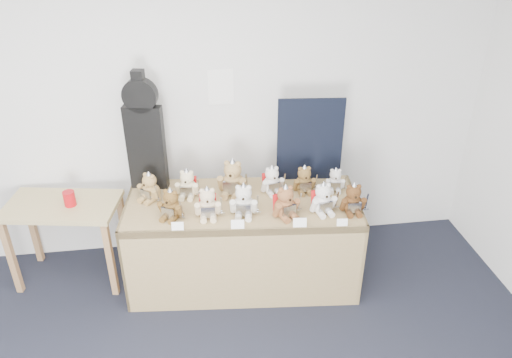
{
  "coord_description": "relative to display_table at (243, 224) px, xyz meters",
  "views": [
    {
      "loc": [
        0.46,
        -1.43,
        2.87
      ],
      "look_at": [
        0.91,
        1.81,
        1.02
      ],
      "focal_mm": 35.0,
      "sensor_mm": 36.0,
      "label": 1
    }
  ],
  "objects": [
    {
      "name": "teddy_back_end",
      "position": [
        0.78,
        0.15,
        0.25
      ],
      "size": [
        0.18,
        0.16,
        0.22
      ],
      "rotation": [
        0.0,
        0.0,
        -0.19
      ],
      "color": "silver",
      "rests_on": "display_table"
    },
    {
      "name": "teddy_back_centre_right",
      "position": [
        0.26,
        0.19,
        0.27
      ],
      "size": [
        0.22,
        0.19,
        0.26
      ],
      "rotation": [
        0.0,
        0.0,
        0.2
      ],
      "color": "silver",
      "rests_on": "display_table"
    },
    {
      "name": "teddy_front_end",
      "position": [
        0.82,
        -0.18,
        0.27
      ],
      "size": [
        0.22,
        0.18,
        0.27
      ],
      "rotation": [
        0.0,
        0.0,
        -0.06
      ],
      "color": "#53341C",
      "rests_on": "display_table"
    },
    {
      "name": "entry_card_b",
      "position": [
        -0.07,
        -0.29,
        0.2
      ],
      "size": [
        0.1,
        0.03,
        0.07
      ],
      "primitive_type": "cube",
      "rotation": [
        -0.24,
        0.0,
        -0.09
      ],
      "color": "white",
      "rests_on": "display_table"
    },
    {
      "name": "teddy_back_far_left",
      "position": [
        -0.71,
        0.21,
        0.27
      ],
      "size": [
        0.21,
        0.22,
        0.26
      ],
      "rotation": [
        0.0,
        0.0,
        -0.68
      ],
      "color": "#A1804B",
      "rests_on": "display_table"
    },
    {
      "name": "teddy_front_right",
      "position": [
        0.31,
        -0.17,
        0.28
      ],
      "size": [
        0.24,
        0.22,
        0.29
      ],
      "rotation": [
        0.0,
        0.0,
        0.33
      ],
      "color": "brown",
      "rests_on": "display_table"
    },
    {
      "name": "entry_card_d",
      "position": [
        0.69,
        -0.36,
        0.2
      ],
      "size": [
        0.08,
        0.03,
        0.06
      ],
      "primitive_type": "cube",
      "rotation": [
        -0.24,
        0.0,
        -0.09
      ],
      "color": "white",
      "rests_on": "display_table"
    },
    {
      "name": "red_cup",
      "position": [
        -1.35,
        0.26,
        0.19
      ],
      "size": [
        0.09,
        0.09,
        0.12
      ],
      "primitive_type": "cylinder",
      "color": "#B50C13",
      "rests_on": "side_table"
    },
    {
      "name": "entry_card_c",
      "position": [
        0.38,
        -0.33,
        0.2
      ],
      "size": [
        0.1,
        0.03,
        0.07
      ],
      "primitive_type": "cube",
      "rotation": [
        -0.24,
        0.0,
        -0.09
      ],
      "color": "white",
      "rests_on": "display_table"
    },
    {
      "name": "teddy_back_right",
      "position": [
        0.52,
        0.17,
        0.27
      ],
      "size": [
        0.21,
        0.17,
        0.26
      ],
      "rotation": [
        0.0,
        0.0,
        0.02
      ],
      "color": "brown",
      "rests_on": "display_table"
    },
    {
      "name": "teddy_front_far_right",
      "position": [
        0.6,
        -0.15,
        0.28
      ],
      "size": [
        0.23,
        0.2,
        0.28
      ],
      "rotation": [
        0.0,
        0.0,
        0.16
      ],
      "color": "silver",
      "rests_on": "display_table"
    },
    {
      "name": "navy_board",
      "position": [
        0.61,
        0.37,
        0.53
      ],
      "size": [
        0.54,
        0.07,
        0.72
      ],
      "primitive_type": "cube",
      "rotation": [
        0.0,
        0.0,
        -0.1
      ],
      "color": "black",
      "rests_on": "display_table"
    },
    {
      "name": "teddy_back_centre_left",
      "position": [
        -0.05,
        0.21,
        0.3
      ],
      "size": [
        0.27,
        0.26,
        0.33
      ],
      "rotation": [
        0.0,
        0.0,
        -0.33
      ],
      "color": "#A58452",
      "rests_on": "display_table"
    },
    {
      "name": "guitar_case",
      "position": [
        -0.72,
        0.42,
        0.65
      ],
      "size": [
        0.31,
        0.15,
        0.99
      ],
      "rotation": [
        0.0,
        0.0,
        -0.22
      ],
      "color": "black",
      "rests_on": "display_table"
    },
    {
      "name": "teddy_back_left",
      "position": [
        -0.42,
        0.23,
        0.27
      ],
      "size": [
        0.21,
        0.2,
        0.26
      ],
      "rotation": [
        0.0,
        0.0,
        -0.22
      ],
      "color": "beige",
      "rests_on": "display_table"
    },
    {
      "name": "teddy_front_far_left",
      "position": [
        -0.54,
        -0.07,
        0.27
      ],
      "size": [
        0.21,
        0.21,
        0.27
      ],
      "rotation": [
        0.0,
        0.0,
        -0.46
      ],
      "color": "brown",
      "rests_on": "display_table"
    },
    {
      "name": "room_shell",
      "position": [
        -0.09,
        0.66,
        0.92
      ],
      "size": [
        6.0,
        6.0,
        6.0
      ],
      "color": "white",
      "rests_on": "floor"
    },
    {
      "name": "entry_card_a",
      "position": [
        -0.5,
        -0.25,
        0.2
      ],
      "size": [
        0.09,
        0.03,
        0.06
      ],
      "primitive_type": "cube",
      "rotation": [
        -0.24,
        0.0,
        -0.09
      ],
      "color": "white",
      "rests_on": "display_table"
    },
    {
      "name": "side_table",
      "position": [
        -1.43,
        0.3,
        0.01
      ],
      "size": [
        0.96,
        0.64,
        0.74
      ],
      "rotation": [
        0.0,
        0.0,
        -0.17
      ],
      "color": "tan",
      "rests_on": "floor"
    },
    {
      "name": "teddy_front_centre",
      "position": [
        -0.0,
        -0.11,
        0.28
      ],
      "size": [
        0.24,
        0.21,
        0.29
      ],
      "rotation": [
        0.0,
        0.0,
        -0.16
      ],
      "color": "silver",
      "rests_on": "display_table"
    },
    {
      "name": "display_table",
      "position": [
        0.0,
        0.0,
        0.0
      ],
      "size": [
        1.92,
        0.94,
        0.77
      ],
      "rotation": [
        0.0,
        0.0,
        -0.09
      ],
      "color": "olive",
      "rests_on": "floor"
    },
    {
      "name": "teddy_front_left",
      "position": [
        -0.27,
        -0.09,
        0.27
      ],
      "size": [
        0.22,
        0.19,
        0.28
      ],
      "rotation": [
        0.0,
        0.0,
        -0.05
      ],
      "color": "beige",
      "rests_on": "display_table"
    }
  ]
}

